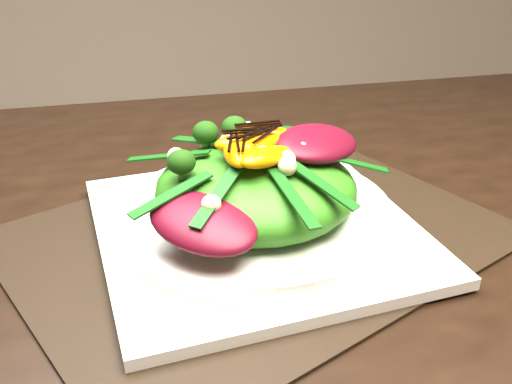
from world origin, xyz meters
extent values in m
cube|color=black|center=(0.00, 0.00, 0.73)|extent=(1.60, 0.90, 0.75)
cube|color=black|center=(-0.07, 0.00, 0.75)|extent=(0.54, 0.49, 0.00)
cube|color=silver|center=(-0.07, 0.00, 0.76)|extent=(0.32, 0.32, 0.01)
cylinder|color=silver|center=(-0.07, 0.00, 0.77)|extent=(0.29, 0.29, 0.02)
ellipsoid|color=#2B6713|center=(-0.07, 0.00, 0.80)|extent=(0.21, 0.21, 0.06)
ellipsoid|color=#3D0611|center=(-0.01, 0.01, 0.84)|extent=(0.12, 0.11, 0.02)
ellipsoid|color=#E16803|center=(-0.07, 0.02, 0.84)|extent=(0.06, 0.06, 0.02)
sphere|color=#163409|center=(-0.13, 0.03, 0.84)|extent=(0.05, 0.05, 0.04)
sphere|color=#FFF1B3|center=(-0.04, -0.03, 0.84)|extent=(0.02, 0.02, 0.02)
cube|color=black|center=(-0.07, 0.02, 0.85)|extent=(0.03, 0.02, 0.00)
camera|label=1|loc=(-0.18, -0.48, 1.06)|focal=42.00mm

